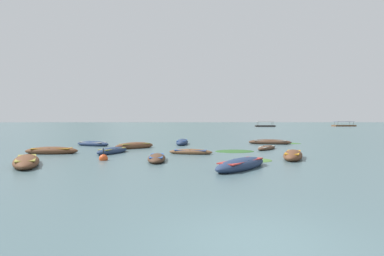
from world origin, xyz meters
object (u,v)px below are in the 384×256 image
ferry_1 (344,126)px  ferry_2 (265,126)px  rowboat_6 (135,146)px  rowboat_9 (93,144)px  rowboat_0 (293,155)px  rowboat_1 (182,142)px  rowboat_11 (52,151)px  rowboat_5 (112,151)px  rowboat_7 (191,152)px  rowboat_2 (241,164)px  rowboat_10 (26,161)px  rowboat_4 (267,148)px  mooring_buoy (103,158)px  rowboat_3 (270,142)px  rowboat_8 (157,158)px

ferry_1 → ferry_2: size_ratio=1.28×
rowboat_6 → rowboat_9: (-4.64, 2.51, -0.03)m
rowboat_0 → rowboat_9: (-16.11, 9.05, -0.03)m
rowboat_1 → rowboat_11: bearing=-133.5°
rowboat_5 → rowboat_7: (5.66, -0.19, -0.03)m
rowboat_2 → rowboat_10: bearing=177.3°
rowboat_4 → rowboat_9: rowboat_9 is taller
rowboat_0 → ferry_2: size_ratio=0.47×
rowboat_2 → rowboat_7: 6.92m
rowboat_11 → rowboat_6: bearing=42.4°
rowboat_0 → rowboat_6: bearing=150.3°
mooring_buoy → ferry_1: bearing=60.4°
rowboat_2 → mooring_buoy: 8.22m
rowboat_4 → rowboat_9: size_ratio=0.80×
rowboat_1 → rowboat_5: size_ratio=1.23×
rowboat_3 → rowboat_8: size_ratio=1.36×
rowboat_9 → rowboat_10: rowboat_10 is taller
rowboat_11 → rowboat_5: bearing=6.3°
rowboat_8 → rowboat_5: bearing=134.5°
rowboat_5 → rowboat_8: (3.88, -3.94, -0.01)m
ferry_2 → mooring_buoy: bearing=-105.8°
rowboat_9 → ferry_2: (36.51, 102.23, 0.27)m
rowboat_3 → rowboat_11: 20.14m
rowboat_7 → mooring_buoy: (-4.97, -3.66, -0.04)m
rowboat_7 → rowboat_9: (-9.66, 6.71, 0.03)m
rowboat_11 → rowboat_1: bearing=46.5°
rowboat_5 → rowboat_7: size_ratio=1.07×
rowboat_0 → rowboat_2: (-3.64, -3.99, -0.01)m
rowboat_6 → rowboat_7: 6.54m
rowboat_1 → rowboat_7: rowboat_1 is taller
rowboat_2 → rowboat_10: (-11.12, 0.52, 0.00)m
rowboat_3 → rowboat_9: size_ratio=1.14×
rowboat_8 → rowboat_10: size_ratio=0.73×
rowboat_11 → ferry_1: bearing=58.0°
rowboat_2 → ferry_1: 143.51m
rowboat_11 → rowboat_8: bearing=-23.2°
rowboat_9 → mooring_buoy: (4.69, -10.37, -0.07)m
rowboat_1 → rowboat_3: bearing=5.5°
rowboat_7 → rowboat_11: rowboat_11 is taller
rowboat_10 → ferry_2: bearing=73.0°
rowboat_0 → ferry_2: bearing=79.6°
rowboat_3 → rowboat_4: rowboat_3 is taller
rowboat_4 → rowboat_8: (-7.86, -7.41, 0.03)m
rowboat_1 → rowboat_8: (-0.47, -12.54, -0.05)m
rowboat_2 → rowboat_0: bearing=47.6°
ferry_2 → rowboat_9: bearing=-109.7°
rowboat_10 → ferry_1: ferry_1 is taller
rowboat_3 → rowboat_8: bearing=-125.0°
rowboat_11 → ferry_2: 115.25m
rowboat_7 → ferry_2: bearing=76.2°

